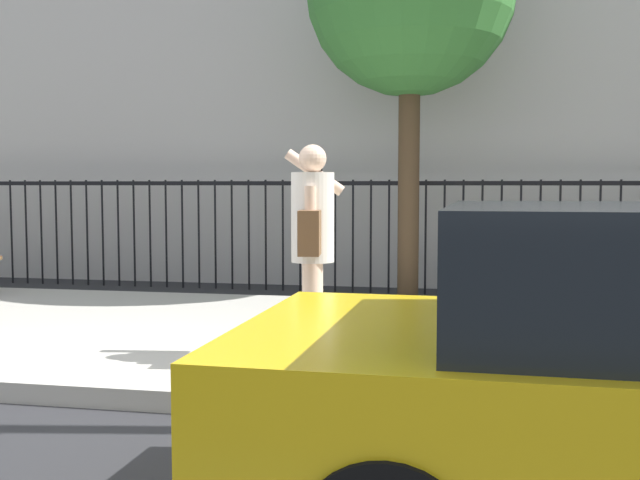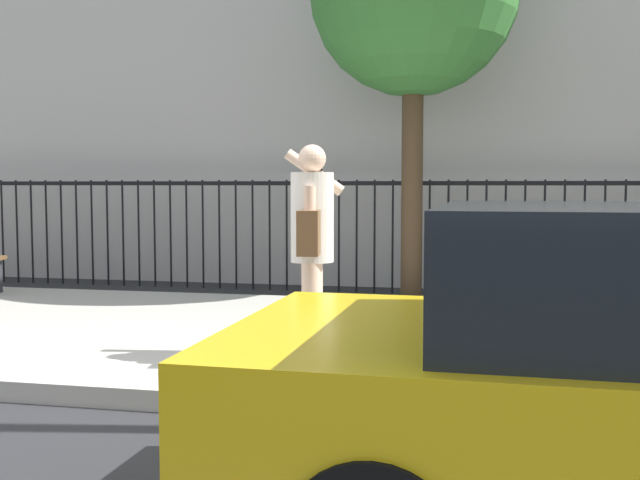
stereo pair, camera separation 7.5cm
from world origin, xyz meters
name	(u,v)px [view 2 (the right image)]	position (x,y,z in m)	size (l,w,h in m)	color
ground_plane	(92,408)	(0.00, 0.00, 0.00)	(60.00, 60.00, 0.00)	#28282B
sidewalk	(205,335)	(0.00, 2.20, 0.07)	(28.00, 4.40, 0.15)	#B2ADA3
iron_fence	(295,220)	(0.00, 5.90, 1.02)	(12.03, 0.04, 1.60)	black
pedestrian_on_phone	(312,235)	(1.30, 1.13, 1.14)	(0.50, 0.68, 1.70)	beige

